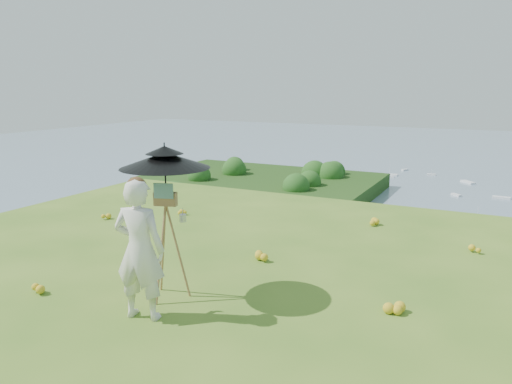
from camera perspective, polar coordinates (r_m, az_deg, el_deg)
The scene contains 12 objects.
ground at distance 5.52m, azimuth -3.28°, elevation -16.49°, with size 14.00×14.00×0.00m, color #487722.
shoreline_tier at distance 88.14m, azimuth 23.16°, elevation -15.00°, with size 170.00×28.00×8.00m, color slate.
bay_water at distance 246.93m, azimuth 25.91°, elevation 2.28°, with size 700.00×700.00×0.00m, color slate.
peninsula at distance 179.83m, azimuth 0.82°, elevation 1.90°, with size 90.00×60.00×12.00m, color #193B10, non-canonical shape.
slope_trees at distance 43.04m, azimuth 21.65°, elevation -13.06°, with size 110.00×50.00×6.00m, color #1F5319, non-canonical shape.
harbor_town at distance 85.49m, azimuth 23.53°, elevation -11.10°, with size 110.00×22.00×5.00m, color white, non-canonical shape.
moored_boats at distance 169.78m, azimuth 21.09°, elevation -1.13°, with size 140.00×140.00×0.70m, color white, non-canonical shape.
wildflowers at distance 5.69m, azimuth -1.98°, elevation -14.90°, with size 10.00×10.50×0.12m, color gold, non-canonical shape.
painter at distance 5.82m, azimuth -13.17°, elevation -6.45°, with size 0.60×0.39×1.64m, color silver.
field_easel at distance 6.34m, azimuth -10.13°, elevation -5.52°, with size 0.56×0.56×1.49m, color olive, non-canonical shape.
sun_umbrella at distance 6.17m, azimuth -10.33°, elevation 2.14°, with size 1.10×1.10×0.75m, color black, non-canonical shape.
painter_cap at distance 5.63m, azimuth -13.55°, elevation 1.07°, with size 0.22×0.26×0.10m, color #C96E71, non-canonical shape.
Camera 1 is at (2.45, -4.19, 2.63)m, focal length 35.00 mm.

